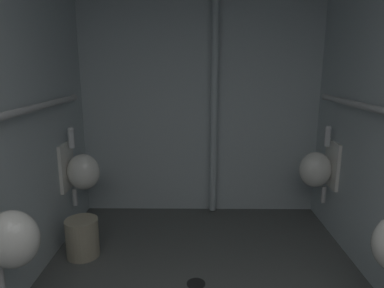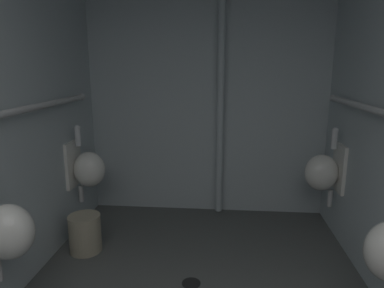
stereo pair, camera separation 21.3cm
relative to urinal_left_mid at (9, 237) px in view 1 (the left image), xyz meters
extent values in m
cube|color=#AFBBBE|center=(1.11, 1.89, 0.70)|extent=(2.63, 0.06, 2.66)
ellipsoid|color=silver|center=(0.02, 0.00, -0.01)|extent=(0.30, 0.26, 0.34)
cylinder|color=#B2B2B2|center=(-0.08, 0.00, -0.26)|extent=(0.04, 0.04, 0.16)
ellipsoid|color=silver|center=(0.02, 1.27, -0.01)|extent=(0.30, 0.26, 0.34)
cube|color=silver|center=(-0.13, 1.27, 0.04)|extent=(0.03, 0.30, 0.44)
cylinder|color=silver|center=(-0.07, 1.27, 0.30)|extent=(0.06, 0.06, 0.16)
sphere|color=silver|center=(-0.07, 1.27, 0.38)|extent=(0.06, 0.06, 0.06)
cylinder|color=#B2B2B2|center=(-0.08, 1.27, -0.26)|extent=(0.04, 0.04, 0.16)
ellipsoid|color=silver|center=(2.19, 1.36, -0.01)|extent=(0.30, 0.26, 0.34)
cube|color=silver|center=(2.35, 1.36, 0.04)|extent=(0.03, 0.30, 0.44)
cylinder|color=silver|center=(2.28, 1.36, 0.30)|extent=(0.06, 0.06, 0.16)
sphere|color=silver|center=(2.28, 1.36, 0.38)|extent=(0.06, 0.06, 0.06)
cylinder|color=#B2B2B2|center=(2.29, 1.36, -0.26)|extent=(0.04, 0.04, 0.16)
sphere|color=#B2B2B2|center=(-0.09, 1.47, 0.66)|extent=(0.06, 0.06, 0.06)
sphere|color=#B2B2B2|center=(2.30, 1.56, 0.66)|extent=(0.06, 0.06, 0.06)
cylinder|color=#AFBBBE|center=(1.25, 1.78, 0.70)|extent=(0.07, 0.07, 2.61)
cylinder|color=black|center=(1.07, 0.49, -0.63)|extent=(0.14, 0.14, 0.01)
cylinder|color=#9E937A|center=(0.10, 0.87, -0.47)|extent=(0.27, 0.27, 0.33)
camera|label=1|loc=(1.06, -1.77, 0.95)|focal=32.22mm
camera|label=2|loc=(1.28, -1.77, 0.95)|focal=32.22mm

